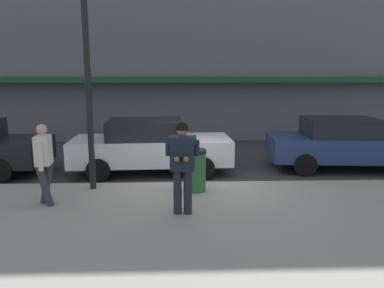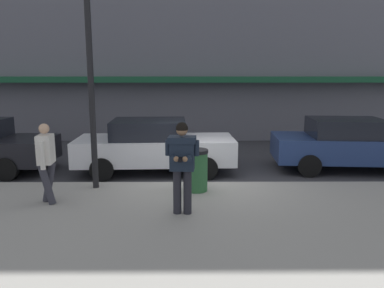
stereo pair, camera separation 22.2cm
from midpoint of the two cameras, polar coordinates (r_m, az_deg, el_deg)
ground_plane at (r=9.75m, az=2.10°, el=-6.24°), size 80.00×80.00×0.00m
sidewalk at (r=7.18m, az=11.30°, el=-12.21°), size 32.00×5.30×0.14m
curb_paint_line at (r=9.89m, az=7.92°, el=-6.08°), size 28.00×0.12×0.01m
parked_sedan_mid at (r=10.85m, az=-5.21°, el=-0.24°), size 4.57×2.06×1.54m
parked_sedan_far at (r=12.03m, az=23.44°, el=-0.01°), size 4.63×2.19×1.54m
man_texting_on_phone at (r=7.12m, az=-0.62°, el=-2.18°), size 0.65×0.60×1.81m
pedestrian_in_light_coat at (r=8.29m, az=-20.62°, el=-2.06°), size 0.35×0.60×1.70m
street_lamp_post at (r=8.94m, az=-14.61°, el=12.29°), size 0.36×0.36×4.88m
trash_bin at (r=8.71m, az=1.40°, el=-3.98°), size 0.55×0.55×0.98m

